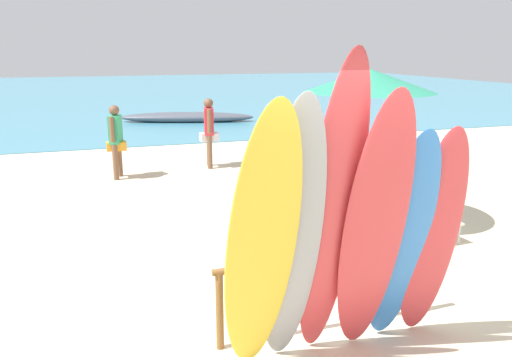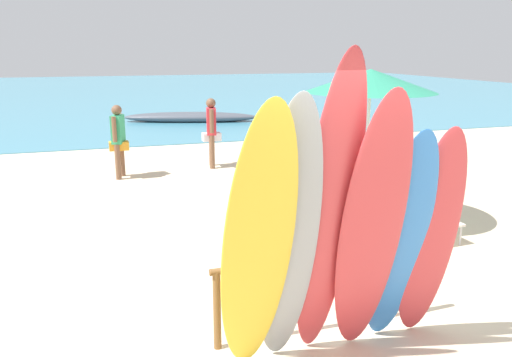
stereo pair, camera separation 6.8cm
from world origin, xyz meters
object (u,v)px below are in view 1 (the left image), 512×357
at_px(surfboard_red_2, 332,215).
at_px(beachgoer_photographing, 116,137).
at_px(beachgoer_midbeach, 209,128).
at_px(surfboard_blue_4, 402,241).
at_px(beach_chair_red, 430,209).
at_px(surfboard_grey_1, 291,239).
at_px(distant_boat, 187,117).
at_px(surfboard_red_3, 374,230).
at_px(surfboard_rack, 323,275).
at_px(beach_umbrella, 369,81).
at_px(surfboard_yellow_0, 262,248).
at_px(beachgoer_by_water, 271,133).
at_px(surfboard_red_5, 433,236).

relative_size(surfboard_red_2, beachgoer_photographing, 1.78).
distance_m(surfboard_red_2, beachgoer_midbeach, 7.78).
relative_size(surfboard_red_2, beachgoer_midbeach, 1.73).
relative_size(surfboard_blue_4, beach_chair_red, 2.63).
distance_m(surfboard_grey_1, distant_boat, 15.48).
xyz_separation_m(surfboard_red_2, surfboard_red_3, (0.36, -0.06, -0.15)).
height_order(surfboard_rack, beach_umbrella, beach_umbrella).
bearing_deg(beach_umbrella, surfboard_yellow_0, -130.58).
bearing_deg(surfboard_blue_4, beachgoer_by_water, 80.38).
bearing_deg(surfboard_red_2, beachgoer_by_water, 70.96).
xyz_separation_m(surfboard_rack, beach_umbrella, (1.91, 2.58, 1.62)).
height_order(beachgoer_by_water, beach_chair_red, beachgoer_by_water).
height_order(surfboard_yellow_0, beachgoer_photographing, surfboard_yellow_0).
relative_size(surfboard_red_5, beachgoer_photographing, 1.35).
relative_size(surfboard_grey_1, beach_chair_red, 3.04).
bearing_deg(surfboard_red_3, beach_umbrella, 64.69).
distance_m(surfboard_blue_4, beachgoer_by_water, 6.93).
relative_size(beachgoer_photographing, beach_umbrella, 0.65).
height_order(beach_chair_red, beach_umbrella, beach_umbrella).
height_order(beachgoer_midbeach, distant_boat, beachgoer_midbeach).
distance_m(surfboard_rack, surfboard_yellow_0, 1.18).
bearing_deg(surfboard_grey_1, beachgoer_by_water, 74.37).
bearing_deg(surfboard_red_5, surfboard_red_2, -173.84).
bearing_deg(beach_chair_red, beach_umbrella, 125.17).
xyz_separation_m(surfboard_yellow_0, beachgoer_midbeach, (1.40, 7.83, -0.27)).
relative_size(beachgoer_photographing, beach_chair_red, 1.92).
height_order(surfboard_red_5, distant_boat, surfboard_red_5).
distance_m(surfboard_grey_1, beachgoer_photographing, 7.41).
distance_m(beachgoer_photographing, beach_umbrella, 5.59).
distance_m(surfboard_red_5, beachgoer_by_water, 6.87).
bearing_deg(surfboard_red_2, beachgoer_midbeach, 81.08).
height_order(surfboard_blue_4, beachgoer_midbeach, surfboard_blue_4).
relative_size(surfboard_yellow_0, surfboard_blue_4, 1.16).
distance_m(surfboard_blue_4, beachgoer_photographing, 7.57).
bearing_deg(beach_umbrella, surfboard_red_2, -124.22).
bearing_deg(beach_umbrella, beachgoer_photographing, 128.60).
xyz_separation_m(beachgoer_midbeach, beachgoer_by_water, (1.17, -0.88, -0.04)).
relative_size(beachgoer_by_water, beach_chair_red, 1.90).
height_order(surfboard_yellow_0, surfboard_grey_1, surfboard_grey_1).
bearing_deg(surfboard_grey_1, surfboard_yellow_0, -160.54).
relative_size(surfboard_grey_1, surfboard_red_5, 1.17).
height_order(surfboard_red_5, beachgoer_photographing, surfboard_red_5).
height_order(surfboard_rack, surfboard_red_5, surfboard_red_5).
relative_size(surfboard_grey_1, beachgoer_photographing, 1.58).
distance_m(surfboard_grey_1, surfboard_red_2, 0.39).
xyz_separation_m(beachgoer_photographing, beach_umbrella, (3.39, -4.25, 1.31)).
xyz_separation_m(surfboard_blue_4, beachgoer_midbeach, (0.06, 7.70, -0.12)).
bearing_deg(surfboard_red_2, surfboard_rack, 66.31).
height_order(surfboard_blue_4, beach_chair_red, surfboard_blue_4).
height_order(surfboard_grey_1, surfboard_red_3, surfboard_red_3).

